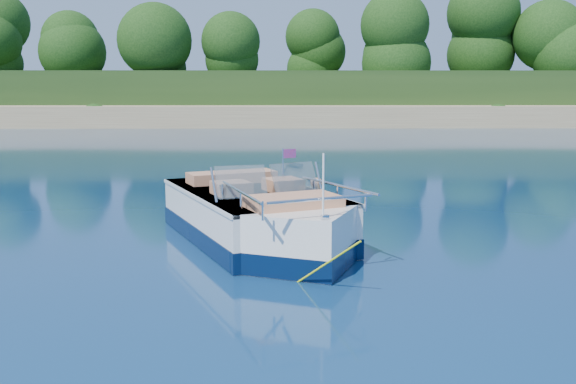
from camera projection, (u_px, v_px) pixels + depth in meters
The scene contains 6 objects.
ground at pixel (296, 263), 10.22m from camera, with size 160.00×160.00×0.00m, color #091B42.
shoreline at pixel (282, 104), 73.00m from camera, with size 170.00×59.00×6.00m.
treeline at pixel (284, 51), 49.81m from camera, with size 150.00×7.12×8.19m.
motorboat at pixel (261, 222), 11.36m from camera, with size 3.79×5.87×2.09m.
tow_tube at pixel (316, 216), 13.55m from camera, with size 1.50×1.50×0.33m.
boy at pixel (317, 219), 13.60m from camera, with size 0.52×0.34×1.43m, color tan.
Camera 1 is at (-0.25, -9.90, 2.75)m, focal length 40.00 mm.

